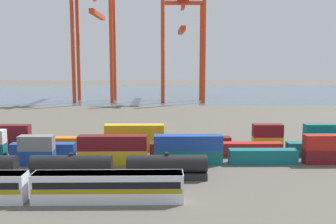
% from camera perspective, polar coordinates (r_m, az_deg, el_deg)
% --- Properties ---
extents(ground_plane, '(420.00, 420.00, 0.00)m').
position_cam_1_polar(ground_plane, '(114.76, -5.77, -1.72)').
color(ground_plane, '#5B564C').
extents(harbour_water, '(400.00, 110.00, 0.01)m').
position_cam_1_polar(harbour_water, '(212.01, -3.54, 2.71)').
color(harbour_water, '#475B6B').
rests_on(harbour_water, ground_plane).
extents(passenger_train, '(40.41, 3.14, 3.90)m').
position_cam_1_polar(passenger_train, '(56.89, -18.95, -9.84)').
color(passenger_train, silver).
rests_on(passenger_train, ground_plane).
extents(freight_tank_row, '(42.09, 2.74, 4.20)m').
position_cam_1_polar(freight_tank_row, '(65.04, -13.42, -7.58)').
color(freight_tank_row, '#232326').
rests_on(freight_tank_row, ground_plane).
extents(shipping_container_2, '(6.04, 2.44, 2.60)m').
position_cam_1_polar(shipping_container_2, '(75.58, -17.97, -6.09)').
color(shipping_container_2, '#1C4299').
rests_on(shipping_container_2, ground_plane).
extents(shipping_container_3, '(6.04, 2.44, 2.60)m').
position_cam_1_polar(shipping_container_3, '(75.02, -18.06, -4.16)').
color(shipping_container_3, slate).
rests_on(shipping_container_3, shipping_container_2).
extents(shipping_container_4, '(12.10, 2.44, 2.60)m').
position_cam_1_polar(shipping_container_4, '(72.80, -7.79, -6.30)').
color(shipping_container_4, gold).
rests_on(shipping_container_4, ground_plane).
extents(shipping_container_5, '(12.10, 2.44, 2.60)m').
position_cam_1_polar(shipping_container_5, '(72.22, -7.83, -4.30)').
color(shipping_container_5, maroon).
rests_on(shipping_container_5, shipping_container_4).
extents(shipping_container_6, '(12.10, 2.44, 2.60)m').
position_cam_1_polar(shipping_container_6, '(72.43, 2.85, -6.31)').
color(shipping_container_6, '#146066').
rests_on(shipping_container_6, ground_plane).
extents(shipping_container_7, '(12.10, 2.44, 2.60)m').
position_cam_1_polar(shipping_container_7, '(71.84, 2.86, -4.30)').
color(shipping_container_7, '#1C4299').
rests_on(shipping_container_7, shipping_container_6).
extents(shipping_container_8, '(12.10, 2.44, 2.60)m').
position_cam_1_polar(shipping_container_8, '(74.50, 13.23, -6.12)').
color(shipping_container_8, '#146066').
rests_on(shipping_container_8, ground_plane).
extents(shipping_container_15, '(12.10, 2.44, 2.60)m').
position_cam_1_polar(shipping_container_15, '(81.04, -17.19, -5.13)').
color(shipping_container_15, '#1C4299').
rests_on(shipping_container_15, ground_plane).
extents(shipping_container_16, '(12.10, 2.44, 2.60)m').
position_cam_1_polar(shipping_container_16, '(78.38, -7.83, -5.28)').
color(shipping_container_16, maroon).
rests_on(shipping_container_16, ground_plane).
extents(shipping_container_17, '(12.10, 2.44, 2.60)m').
position_cam_1_polar(shipping_container_17, '(77.90, 1.92, -5.29)').
color(shipping_container_17, maroon).
rests_on(shipping_container_17, ground_plane).
extents(shipping_container_18, '(12.10, 2.44, 2.60)m').
position_cam_1_polar(shipping_container_18, '(79.64, 11.50, -5.16)').
color(shipping_container_18, '#AD211C').
rests_on(shipping_container_18, ground_plane).
extents(shipping_container_19, '(12.10, 2.44, 2.60)m').
position_cam_1_polar(shipping_container_19, '(83.47, 20.44, -4.90)').
color(shipping_container_19, '#146066').
rests_on(shipping_container_19, ground_plane).
extents(shipping_container_21, '(12.10, 2.44, 2.60)m').
position_cam_1_polar(shipping_container_21, '(89.64, -22.53, -4.15)').
color(shipping_container_21, maroon).
rests_on(shipping_container_21, ground_plane).
extents(shipping_container_22, '(12.10, 2.44, 2.60)m').
position_cam_1_polar(shipping_container_22, '(89.17, -22.62, -2.51)').
color(shipping_container_22, maroon).
rests_on(shipping_container_22, shipping_container_21).
extents(shipping_container_23, '(12.10, 2.44, 2.60)m').
position_cam_1_polar(shipping_container_23, '(85.56, -13.95, -4.33)').
color(shipping_container_23, orange).
rests_on(shipping_container_23, ground_plane).
extents(shipping_container_24, '(12.10, 2.44, 2.60)m').
position_cam_1_polar(shipping_container_24, '(83.54, -4.73, -4.41)').
color(shipping_container_24, gold).
rests_on(shipping_container_24, ground_plane).
extents(shipping_container_25, '(12.10, 2.44, 2.60)m').
position_cam_1_polar(shipping_container_25, '(83.02, -4.75, -2.66)').
color(shipping_container_25, gold).
rests_on(shipping_container_25, shipping_container_24).
extents(shipping_container_26, '(12.10, 2.44, 2.60)m').
position_cam_1_polar(shipping_container_26, '(83.74, 4.69, -4.38)').
color(shipping_container_26, maroon).
rests_on(shipping_container_26, ground_plane).
extents(shipping_container_27, '(6.04, 2.44, 2.60)m').
position_cam_1_polar(shipping_container_27, '(86.15, 13.82, -4.24)').
color(shipping_container_27, gold).
rests_on(shipping_container_27, ground_plane).
extents(shipping_container_28, '(6.04, 2.44, 2.60)m').
position_cam_1_polar(shipping_container_28, '(85.65, 13.87, -2.54)').
color(shipping_container_28, maroon).
rests_on(shipping_container_28, shipping_container_27).
extents(shipping_container_29, '(12.10, 2.44, 2.60)m').
position_cam_1_polar(shipping_container_29, '(90.59, 22.25, -4.01)').
color(shipping_container_29, '#146066').
rests_on(shipping_container_29, ground_plane).
extents(shipping_container_30, '(12.10, 2.44, 2.60)m').
position_cam_1_polar(shipping_container_30, '(90.12, 22.33, -2.40)').
color(shipping_container_30, '#146066').
rests_on(shipping_container_30, shipping_container_29).
extents(gantry_crane_west, '(17.10, 34.01, 48.49)m').
position_cam_1_polar(gantry_crane_west, '(175.73, -10.30, 11.20)').
color(gantry_crane_west, red).
rests_on(gantry_crane_west, ground_plane).
extents(gantry_crane_central, '(18.33, 33.49, 44.80)m').
position_cam_1_polar(gantry_crane_central, '(173.55, 2.05, 10.43)').
color(gantry_crane_central, red).
rests_on(gantry_crane_central, ground_plane).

